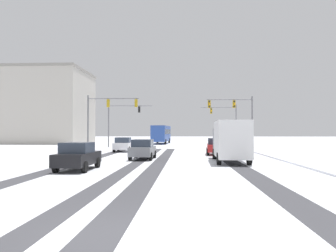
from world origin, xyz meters
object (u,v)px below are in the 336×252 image
object	(u,v)px
traffic_signal_far_left	(121,117)
office_building_far_left_block	(32,107)
traffic_signal_far_right	(226,118)
traffic_signal_near_right	(237,112)
car_grey_third	(143,149)
traffic_signal_near_left	(106,111)
bus_oncoming	(161,133)
car_white_lead	(123,144)
car_red_second	(216,146)
box_truck_delivery	(230,140)
car_black_fourth	(78,156)

from	to	relation	value
traffic_signal_far_left	office_building_far_left_block	bearing A→B (deg)	143.85
traffic_signal_far_right	office_building_far_left_block	world-z (taller)	office_building_far_left_block
traffic_signal_near_right	car_grey_third	xyz separation A→B (m)	(-9.58, -12.42, -3.80)
traffic_signal_near_left	bus_oncoming	bearing A→B (deg)	79.03
bus_oncoming	office_building_far_left_block	bearing A→B (deg)	177.39
traffic_signal_near_right	bus_oncoming	world-z (taller)	traffic_signal_near_right
car_white_lead	traffic_signal_far_left	bearing A→B (deg)	102.87
traffic_signal_near_right	bus_oncoming	distance (m)	24.82
traffic_signal_far_left	traffic_signal_far_right	bearing A→B (deg)	13.66
car_red_second	bus_oncoming	world-z (taller)	bus_oncoming
traffic_signal_near_left	traffic_signal_near_right	world-z (taller)	same
box_truck_delivery	car_white_lead	bearing A→B (deg)	131.44
car_red_second	box_truck_delivery	world-z (taller)	box_truck_delivery
car_white_lead	bus_oncoming	world-z (taller)	bus_oncoming
traffic_signal_near_left	car_black_fourth	bearing A→B (deg)	-80.86
car_red_second	box_truck_delivery	size ratio (longest dim) A/B	0.56
car_grey_third	office_building_far_left_block	bearing A→B (deg)	126.81
traffic_signal_far_left	car_black_fourth	xyz separation A→B (m)	(3.16, -28.15, -3.64)
traffic_signal_far_left	traffic_signal_near_right	distance (m)	17.62
traffic_signal_near_right	box_truck_delivery	distance (m)	14.83
bus_oncoming	box_truck_delivery	bearing A→B (deg)	-77.85
traffic_signal_far_right	car_white_lead	distance (m)	20.20
car_white_lead	traffic_signal_far_right	bearing A→B (deg)	47.38
car_grey_third	bus_oncoming	world-z (taller)	bus_oncoming
traffic_signal_far_right	car_red_second	world-z (taller)	traffic_signal_far_right
traffic_signal_far_left	office_building_far_left_block	size ratio (longest dim) A/B	0.30
car_white_lead	car_black_fourth	distance (m)	17.41
traffic_signal_far_left	office_building_far_left_block	xyz separation A→B (m)	(-20.85, 15.23, 2.74)
car_red_second	office_building_far_left_block	distance (m)	45.52
office_building_far_left_block	bus_oncoming	bearing A→B (deg)	-2.61
traffic_signal_far_left	car_red_second	world-z (taller)	traffic_signal_far_left
traffic_signal_far_left	traffic_signal_near_right	size ratio (longest dim) A/B	1.00
traffic_signal_far_left	traffic_signal_near_left	distance (m)	10.11
traffic_signal_near_left	bus_oncoming	distance (m)	24.75
traffic_signal_far_right	traffic_signal_near_right	distance (m)	12.10
traffic_signal_far_left	car_grey_third	distance (m)	21.80
traffic_signal_near_right	car_white_lead	world-z (taller)	traffic_signal_near_right
car_white_lead	car_grey_third	xyz separation A→B (m)	(3.54, -9.88, 0.00)
car_white_lead	car_red_second	xyz separation A→B (m)	(10.02, -4.35, 0.00)
car_black_fourth	traffic_signal_far_right	bearing A→B (deg)	68.27
car_white_lead	car_black_fourth	bearing A→B (deg)	-87.68
traffic_signal_near_left	car_white_lead	world-z (taller)	traffic_signal_near_left
traffic_signal_near_left	box_truck_delivery	world-z (taller)	traffic_signal_near_left
traffic_signal_near_left	car_red_second	world-z (taller)	traffic_signal_near_left
traffic_signal_far_right	traffic_signal_near_left	xyz separation A→B (m)	(-15.66, -13.98, 0.24)
traffic_signal_far_right	car_grey_third	bearing A→B (deg)	-112.04
box_truck_delivery	office_building_far_left_block	distance (m)	50.85
traffic_signal_near_left	car_black_fourth	xyz separation A→B (m)	(2.90, -18.05, -3.83)
traffic_signal_near_right	car_red_second	world-z (taller)	traffic_signal_near_right
traffic_signal_near_left	bus_oncoming	size ratio (longest dim) A/B	0.59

